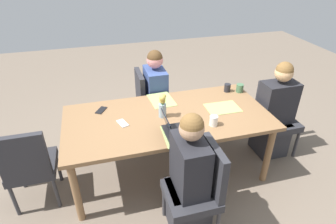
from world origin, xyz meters
name	(u,v)px	position (x,y,z in m)	size (l,w,h in m)	color
ground_plane	(168,169)	(0.00, 0.00, 0.00)	(10.00, 10.00, 0.00)	#756656
dining_table	(168,122)	(0.00, 0.00, 0.67)	(2.13, 1.03, 0.74)	olive
chair_near_left_near	(149,100)	(0.03, -0.83, 0.50)	(0.44, 0.44, 0.90)	#2D2D33
person_near_left_near	(156,100)	(-0.05, -0.77, 0.53)	(0.36, 0.40, 1.19)	#2D2D33
chair_far_left_mid	(199,186)	(-0.06, 0.80, 0.50)	(0.44, 0.44, 0.90)	#2D2D33
person_far_left_mid	(189,181)	(0.02, 0.74, 0.53)	(0.36, 0.40, 1.19)	#2D2D33
chair_head_left_left_far	(275,113)	(-1.38, -0.09, 0.50)	(0.44, 0.44, 0.90)	#2D2D33
person_head_left_left_far	(274,115)	(-1.32, -0.01, 0.53)	(0.40, 0.36, 1.19)	#2D2D33
chair_head_right_right_near	(29,164)	(1.39, 0.11, 0.50)	(0.44, 0.44, 0.90)	#2D2D33
flower_vase	(162,105)	(0.06, -0.01, 0.88)	(0.08, 0.09, 0.26)	#8EA8B7
placemat_near_left_near	(161,100)	(-0.02, -0.36, 0.74)	(0.36, 0.26, 0.00)	#9EBC66
placemat_far_left_mid	(177,135)	(0.01, 0.36, 0.74)	(0.36, 0.26, 0.00)	#9EBC66
placemat_head_left_left_far	(223,108)	(-0.62, -0.01, 0.74)	(0.36, 0.26, 0.00)	#9EBC66
laptop_far_left_mid	(174,131)	(0.03, 0.34, 0.78)	(0.22, 0.32, 0.21)	black
coffee_mug_near_left	(214,121)	(-0.39, 0.28, 0.79)	(0.08, 0.08, 0.10)	white
coffee_mug_near_right	(227,88)	(-0.84, -0.36, 0.79)	(0.08, 0.08, 0.10)	#232328
coffee_mug_centre_left	(240,88)	(-0.98, -0.31, 0.79)	(0.09, 0.09, 0.10)	#47704C
phone_black	(101,110)	(0.66, -0.30, 0.74)	(0.15, 0.07, 0.01)	black
phone_silver	(123,123)	(0.48, 0.01, 0.74)	(0.15, 0.07, 0.01)	silver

